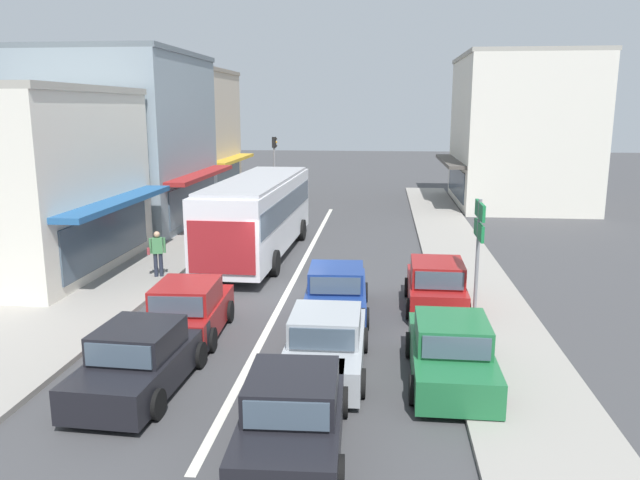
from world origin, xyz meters
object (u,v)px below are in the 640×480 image
object	(u,v)px
parked_sedan_kerb_front	(451,353)
parked_hatchback_kerb_second	(436,286)
sedan_queue_gap_filler	(293,415)
pedestrian_browsing_midblock	(202,224)
city_bus	(259,211)
hatchback_behind_bus_mid	(189,311)
sedan_queue_far_back	(326,344)
directional_road_sign	(479,232)
sedan_behind_bus_near	(141,360)
traffic_light_downstreet	(274,158)
pedestrian_with_handbag_near	(157,251)
sedan_adjacent_lane_trail	(336,293)

from	to	relation	value
parked_sedan_kerb_front	parked_hatchback_kerb_second	bearing A→B (deg)	89.10
sedan_queue_gap_filler	pedestrian_browsing_midblock	xyz separation A→B (m)	(-6.26, 15.78, 0.40)
parked_sedan_kerb_front	parked_hatchback_kerb_second	distance (m)	5.15
city_bus	hatchback_behind_bus_mid	size ratio (longest dim) A/B	2.90
sedan_queue_far_back	parked_hatchback_kerb_second	distance (m)	5.72
directional_road_sign	sedan_queue_far_back	bearing A→B (deg)	-138.07
sedan_queue_gap_filler	parked_sedan_kerb_front	bearing A→B (deg)	46.05
directional_road_sign	sedan_queue_gap_filler	bearing A→B (deg)	-120.95
sedan_behind_bus_near	sedan_queue_gap_filler	xyz separation A→B (m)	(3.63, -2.10, 0.00)
sedan_queue_far_back	traffic_light_downstreet	xyz separation A→B (m)	(-5.72, 26.04, 2.19)
sedan_queue_far_back	pedestrian_with_handbag_near	bearing A→B (deg)	132.74
sedan_queue_far_back	sedan_adjacent_lane_trail	size ratio (longest dim) A/B	0.99
pedestrian_with_handbag_near	parked_sedan_kerb_front	bearing A→B (deg)	-38.06
sedan_adjacent_lane_trail	traffic_light_downstreet	size ratio (longest dim) A/B	1.02
parked_sedan_kerb_front	pedestrian_with_handbag_near	bearing A→B (deg)	141.94
pedestrian_browsing_midblock	sedan_adjacent_lane_trail	bearing A→B (deg)	-51.94
pedestrian_browsing_midblock	parked_hatchback_kerb_second	bearing A→B (deg)	-38.21
parked_sedan_kerb_front	traffic_light_downstreet	size ratio (longest dim) A/B	1.00
sedan_adjacent_lane_trail	traffic_light_downstreet	world-z (taller)	traffic_light_downstreet
hatchback_behind_bus_mid	sedan_behind_bus_near	bearing A→B (deg)	-91.22
directional_road_sign	pedestrian_browsing_midblock	bearing A→B (deg)	139.48
sedan_behind_bus_near	hatchback_behind_bus_mid	bearing A→B (deg)	88.78
parked_hatchback_kerb_second	pedestrian_browsing_midblock	world-z (taller)	pedestrian_browsing_midblock
sedan_queue_gap_filler	traffic_light_downstreet	size ratio (longest dim) A/B	1.01
sedan_behind_bus_near	parked_sedan_kerb_front	distance (m)	6.81
city_bus	parked_sedan_kerb_front	world-z (taller)	city_bus
pedestrian_with_handbag_near	sedan_queue_gap_filler	bearing A→B (deg)	-59.00
city_bus	sedan_queue_far_back	distance (m)	11.89
hatchback_behind_bus_mid	parked_sedan_kerb_front	distance (m)	6.98
traffic_light_downstreet	sedan_queue_gap_filler	bearing A→B (deg)	-79.52
city_bus	sedan_queue_gap_filler	world-z (taller)	city_bus
sedan_queue_far_back	parked_hatchback_kerb_second	world-z (taller)	parked_hatchback_kerb_second
sedan_behind_bus_near	directional_road_sign	world-z (taller)	directional_road_sign
parked_hatchback_kerb_second	directional_road_sign	xyz separation A→B (m)	(0.96, -1.46, 1.99)
sedan_behind_bus_near	directional_road_sign	xyz separation A→B (m)	(7.77, 4.79, 2.04)
sedan_behind_bus_near	parked_hatchback_kerb_second	xyz separation A→B (m)	(6.80, 6.25, 0.05)
hatchback_behind_bus_mid	sedan_behind_bus_near	xyz separation A→B (m)	(-0.07, -3.22, -0.05)
sedan_behind_bus_near	sedan_queue_gap_filler	world-z (taller)	same
sedan_queue_gap_filler	parked_hatchback_kerb_second	xyz separation A→B (m)	(3.17, 8.35, 0.05)
sedan_queue_gap_filler	parked_hatchback_kerb_second	size ratio (longest dim) A/B	1.14
sedan_adjacent_lane_trail	parked_sedan_kerb_front	world-z (taller)	same
city_bus	parked_hatchback_kerb_second	xyz separation A→B (m)	(6.70, -6.27, -1.17)
sedan_behind_bus_near	parked_hatchback_kerb_second	distance (m)	9.24
sedan_adjacent_lane_trail	traffic_light_downstreet	xyz separation A→B (m)	(-5.65, 21.94, 2.19)
parked_hatchback_kerb_second	pedestrian_browsing_midblock	distance (m)	12.01
sedan_queue_far_back	sedan_behind_bus_near	world-z (taller)	same
parked_sedan_kerb_front	hatchback_behind_bus_mid	bearing A→B (deg)	162.42
parked_sedan_kerb_front	directional_road_sign	bearing A→B (deg)	74.20
sedan_queue_far_back	parked_sedan_kerb_front	bearing A→B (deg)	-4.41
sedan_adjacent_lane_trail	sedan_queue_gap_filler	world-z (taller)	same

